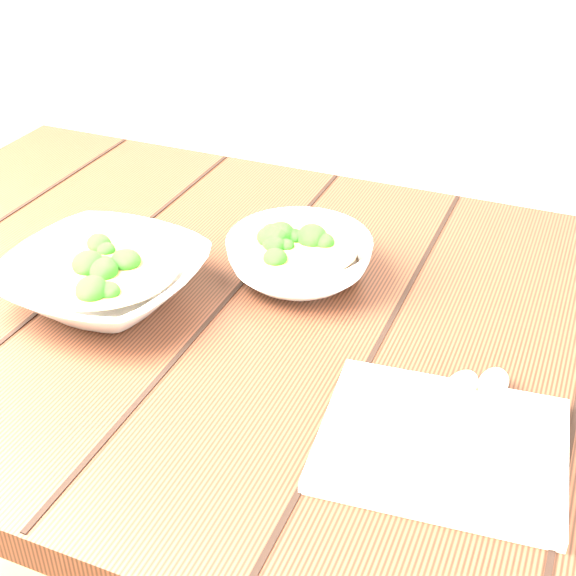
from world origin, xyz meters
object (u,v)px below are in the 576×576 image
at_px(trivet, 320,266).
at_px(napkin, 442,444).
at_px(soup_bowl_front, 104,278).
at_px(soup_bowl_back, 299,258).
at_px(table, 245,379).

height_order(trivet, napkin, trivet).
height_order(soup_bowl_front, napkin, soup_bowl_front).
height_order(soup_bowl_back, trivet, soup_bowl_back).
distance_m(soup_bowl_back, napkin, 0.34).
xyz_separation_m(table, soup_bowl_front, (-0.16, -0.06, 0.15)).
height_order(table, soup_bowl_front, soup_bowl_front).
bearing_deg(soup_bowl_back, table, -118.96).
relative_size(table, soup_bowl_front, 4.87).
bearing_deg(napkin, table, 145.49).
bearing_deg(soup_bowl_back, trivet, 42.68).
bearing_deg(napkin, trivet, 125.25).
bearing_deg(napkin, soup_bowl_back, 130.13).
xyz_separation_m(table, soup_bowl_back, (0.04, 0.08, 0.15)).
distance_m(trivet, napkin, 0.34).
height_order(table, napkin, napkin).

